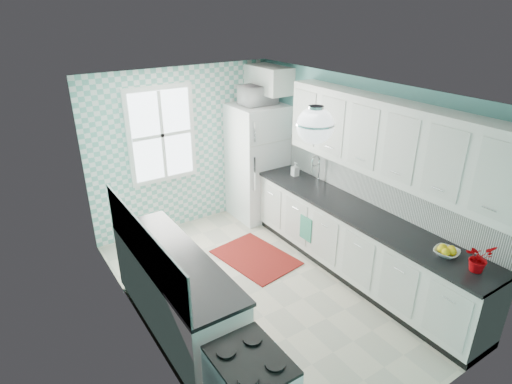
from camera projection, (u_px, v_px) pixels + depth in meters
floor at (264, 290)px, 5.45m from camera, size 3.00×4.40×0.02m
ceiling at (265, 90)px, 4.41m from camera, size 3.00×4.40×0.02m
wall_back at (184, 149)px, 6.61m from camera, size 3.00×0.02×2.50m
wall_front at (429, 304)px, 3.25m from camera, size 3.00×0.02×2.50m
wall_left at (137, 237)px, 4.17m from camera, size 0.02×4.40×2.50m
wall_right at (358, 174)px, 5.69m from camera, size 0.02×4.40×2.50m
accent_wall at (184, 150)px, 6.59m from camera, size 3.00×0.01×2.50m
window at (162, 135)px, 6.27m from camera, size 1.04×0.05×1.44m
backsplash_right at (379, 188)px, 5.40m from camera, size 0.02×3.60×0.51m
backsplash_left at (142, 245)px, 4.15m from camera, size 0.02×2.15×0.51m
upper_cabinets_right at (391, 140)px, 4.88m from camera, size 0.33×3.20×0.90m
upper_cabinet_fridge at (267, 79)px, 6.56m from camera, size 0.40×0.74×0.40m
ceiling_light at (315, 125)px, 3.88m from camera, size 0.34×0.34×0.35m
base_cabinets_right at (357, 245)px, 5.56m from camera, size 0.60×3.60×0.90m
countertop_right at (360, 213)px, 5.36m from camera, size 0.63×3.60×0.04m
base_cabinets_left at (176, 296)px, 4.60m from camera, size 0.60×2.15×0.90m
countertop_left at (174, 259)px, 4.41m from camera, size 0.63×2.15×0.04m
fridge at (258, 162)px, 6.98m from camera, size 0.82×0.81×1.89m
sink at (308, 185)px, 6.15m from camera, size 0.55×0.46×0.53m
rug at (256, 257)px, 6.09m from camera, size 0.97×1.25×0.02m
dish_towel at (306, 228)px, 5.90m from camera, size 0.11×0.22×0.35m
fruit_bowl at (447, 252)px, 4.43m from camera, size 0.31×0.31×0.06m
potted_plant at (479, 258)px, 4.14m from camera, size 0.27×0.24×0.28m
soap_bottle at (295, 169)px, 6.40m from camera, size 0.10×0.10×0.21m
microwave at (258, 95)px, 6.53m from camera, size 0.55×0.38×0.30m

